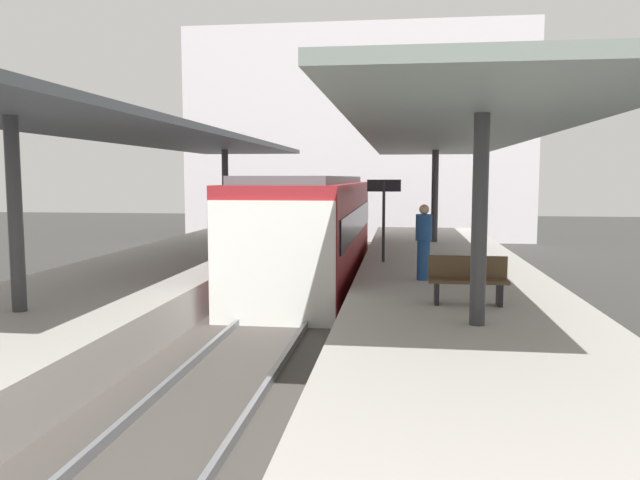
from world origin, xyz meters
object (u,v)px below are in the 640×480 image
(platform_bench, at_px, (468,279))
(platform_sign, at_px, (384,202))
(commuter_train, at_px, (312,229))
(passenger_near_bench, at_px, (424,241))

(platform_bench, height_order, platform_sign, platform_sign)
(platform_bench, bearing_deg, commuter_train, 118.77)
(platform_bench, distance_m, passenger_near_bench, 2.71)
(commuter_train, xyz_separation_m, passenger_near_bench, (3.12, -4.37, 0.14))
(platform_bench, relative_size, platform_sign, 0.63)
(commuter_train, relative_size, platform_bench, 8.37)
(commuter_train, relative_size, passenger_near_bench, 6.99)
(platform_sign, bearing_deg, commuter_train, 146.00)
(commuter_train, bearing_deg, passenger_near_bench, -54.42)
(platform_sign, xyz_separation_m, passenger_near_bench, (0.96, -2.91, -0.75))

